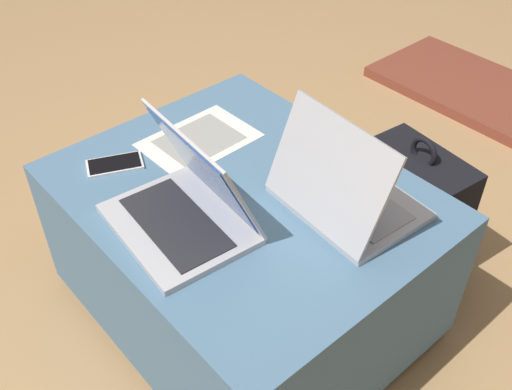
{
  "coord_description": "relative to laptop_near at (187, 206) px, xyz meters",
  "views": [
    {
      "loc": [
        0.87,
        -0.71,
        1.4
      ],
      "look_at": [
        0.1,
        -0.05,
        0.54
      ],
      "focal_mm": 42.0,
      "sensor_mm": 36.0,
      "label": 1
    }
  ],
  "objects": [
    {
      "name": "cell_phone",
      "position": [
        -0.3,
        -0.02,
        -0.05
      ],
      "size": [
        0.12,
        0.16,
        0.01
      ],
      "rotation": [
        0.0,
        0.0,
        2.73
      ],
      "color": "white",
      "rests_on": "ottoman"
    },
    {
      "name": "ottoman",
      "position": [
        -0.0,
        0.17,
        -0.28
      ],
      "size": [
        0.9,
        0.73,
        0.46
      ],
      "color": "#2A3D4E",
      "rests_on": "ground_plane"
    },
    {
      "name": "paper_sheet",
      "position": [
        -0.25,
        0.22,
        -0.05
      ],
      "size": [
        0.22,
        0.3,
        0.0
      ],
      "rotation": [
        0.0,
        0.0,
        0.03
      ],
      "color": "silver",
      "rests_on": "ottoman"
    },
    {
      "name": "ground_plane",
      "position": [
        -0.0,
        0.17,
        -0.51
      ],
      "size": [
        14.0,
        14.0,
        0.0
      ],
      "primitive_type": "plane",
      "color": "tan"
    },
    {
      "name": "backpack",
      "position": [
        0.16,
        0.7,
        -0.32
      ],
      "size": [
        0.33,
        0.26,
        0.47
      ],
      "rotation": [
        0.0,
        0.0,
        3.03
      ],
      "color": "black",
      "rests_on": "ground_plane"
    },
    {
      "name": "laptop_far",
      "position": [
        0.2,
        0.3,
        -0.0
      ],
      "size": [
        0.34,
        0.28,
        0.25
      ],
      "rotation": [
        0.0,
        0.0,
        3.07
      ],
      "color": "#B7B7BC",
      "rests_on": "ottoman"
    },
    {
      "name": "laptop_near",
      "position": [
        0.0,
        0.0,
        0.0
      ],
      "size": [
        0.35,
        0.29,
        0.25
      ],
      "rotation": [
        0.0,
        0.0,
        -0.08
      ],
      "color": "#B7B7BC",
      "rests_on": "ottoman"
    }
  ]
}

